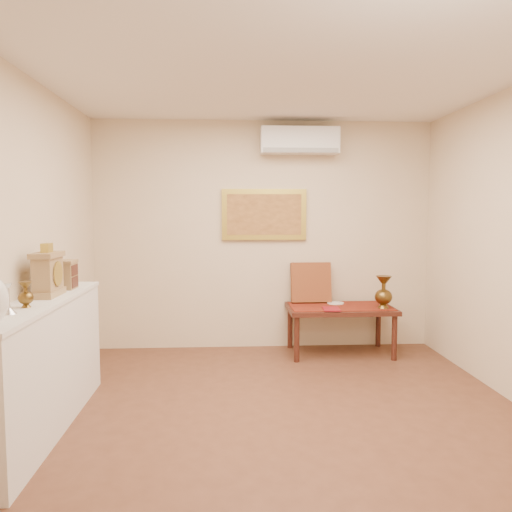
{
  "coord_description": "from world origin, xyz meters",
  "views": [
    {
      "loc": [
        -0.44,
        -3.69,
        1.62
      ],
      "look_at": [
        -0.16,
        1.15,
        1.2
      ],
      "focal_mm": 35.0,
      "sensor_mm": 36.0,
      "label": 1
    }
  ],
  "objects": [
    {
      "name": "ceiling",
      "position": [
        0.0,
        0.0,
        2.7
      ],
      "size": [
        4.5,
        4.5,
        0.0
      ],
      "primitive_type": "plane",
      "rotation": [
        3.14,
        0.0,
        0.0
      ],
      "color": "silver",
      "rests_on": "ground"
    },
    {
      "name": "cushion",
      "position": [
        0.55,
        2.14,
        0.79
      ],
      "size": [
        0.47,
        0.2,
        0.48
      ],
      "primitive_type": "cube",
      "rotation": [
        -0.21,
        0.0,
        0.0
      ],
      "color": "#601613",
      "rests_on": "table_cloth"
    },
    {
      "name": "wooden_chest",
      "position": [
        -1.8,
        0.57,
        1.1
      ],
      "size": [
        0.16,
        0.21,
        0.24
      ],
      "color": "#9E7E51",
      "rests_on": "display_ledge"
    },
    {
      "name": "display_ledge",
      "position": [
        -1.82,
        0.0,
        0.49
      ],
      "size": [
        0.37,
        2.02,
        0.98
      ],
      "color": "white",
      "rests_on": "floor"
    },
    {
      "name": "wall_front",
      "position": [
        0.0,
        -2.25,
        1.35
      ],
      "size": [
        4.0,
        0.02,
        2.7
      ],
      "primitive_type": "cube",
      "color": "beige",
      "rests_on": "ground"
    },
    {
      "name": "brass_urn_small",
      "position": [
        -1.81,
        -0.25,
        1.09
      ],
      "size": [
        0.1,
        0.1,
        0.23
      ],
      "primitive_type": null,
      "color": "brown",
      "rests_on": "display_ledge"
    },
    {
      "name": "candlestick",
      "position": [
        -1.83,
        -0.47,
        1.08
      ],
      "size": [
        0.09,
        0.09,
        0.2
      ],
      "primitive_type": null,
      "color": "silver",
      "rests_on": "display_ledge"
    },
    {
      "name": "painting",
      "position": [
        0.0,
        2.22,
        1.6
      ],
      "size": [
        1.0,
        0.06,
        0.6
      ],
      "color": "gold",
      "rests_on": "wall_back"
    },
    {
      "name": "brass_urn_tall",
      "position": [
        1.3,
        1.73,
        0.78
      ],
      "size": [
        0.2,
        0.2,
        0.44
      ],
      "primitive_type": null,
      "color": "brown",
      "rests_on": "table_cloth"
    },
    {
      "name": "floor",
      "position": [
        0.0,
        0.0,
        0.0
      ],
      "size": [
        4.5,
        4.5,
        0.0
      ],
      "primitive_type": "plane",
      "color": "brown",
      "rests_on": "ground"
    },
    {
      "name": "mantel_clock",
      "position": [
        -1.82,
        0.21,
        1.15
      ],
      "size": [
        0.17,
        0.36,
        0.41
      ],
      "color": "#9E7E51",
      "rests_on": "display_ledge"
    },
    {
      "name": "menu",
      "position": [
        0.7,
        1.68,
        0.56
      ],
      "size": [
        0.2,
        0.26,
        0.01
      ],
      "primitive_type": "cube",
      "rotation": [
        0.0,
        0.0,
        -0.08
      ],
      "color": "maroon",
      "rests_on": "table_cloth"
    },
    {
      "name": "low_table",
      "position": [
        0.85,
        1.88,
        0.48
      ],
      "size": [
        1.2,
        0.7,
        0.55
      ],
      "color": "#431D14",
      "rests_on": "floor"
    },
    {
      "name": "plate",
      "position": [
        0.83,
        2.03,
        0.56
      ],
      "size": [
        0.19,
        0.19,
        0.01
      ],
      "primitive_type": "cylinder",
      "color": "white",
      "rests_on": "table_cloth"
    },
    {
      "name": "wall_left",
      "position": [
        -2.0,
        0.0,
        1.35
      ],
      "size": [
        0.02,
        4.5,
        2.7
      ],
      "primitive_type": "cube",
      "color": "beige",
      "rests_on": "ground"
    },
    {
      "name": "wall_back",
      "position": [
        0.0,
        2.25,
        1.35
      ],
      "size": [
        4.0,
        0.02,
        2.7
      ],
      "primitive_type": "cube",
      "color": "beige",
      "rests_on": "ground"
    },
    {
      "name": "table_cloth",
      "position": [
        0.85,
        1.88,
        0.55
      ],
      "size": [
        1.14,
        0.59,
        0.01
      ],
      "primitive_type": "cube",
      "color": "maroon",
      "rests_on": "low_table"
    },
    {
      "name": "ac_unit",
      "position": [
        0.4,
        2.12,
        2.45
      ],
      "size": [
        0.9,
        0.25,
        0.3
      ],
      "color": "silver",
      "rests_on": "wall_back"
    }
  ]
}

